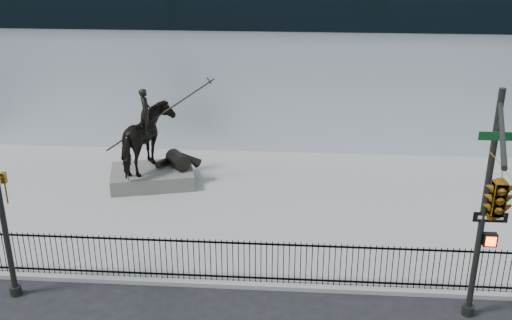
{
  "coord_description": "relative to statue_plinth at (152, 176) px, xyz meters",
  "views": [
    {
      "loc": [
        1.75,
        -15.21,
        11.0
      ],
      "look_at": [
        0.19,
        6.0,
        2.49
      ],
      "focal_mm": 42.0,
      "sensor_mm": 36.0,
      "label": 1
    }
  ],
  "objects": [
    {
      "name": "picket_fence",
      "position": [
        4.61,
        -7.46,
        0.42
      ],
      "size": [
        22.1,
        0.1,
        1.5
      ],
      "color": "black",
      "rests_on": "plaza"
    },
    {
      "name": "building",
      "position": [
        4.61,
        11.29,
        4.02
      ],
      "size": [
        44.0,
        14.0,
        9.0
      ],
      "primitive_type": "cube",
      "color": "silver",
      "rests_on": "ground"
    },
    {
      "name": "equestrian_statue",
      "position": [
        0.07,
        0.02,
        1.73
      ],
      "size": [
        4.43,
        3.31,
        3.86
      ],
      "rotation": [
        0.0,
        0.0,
        0.25
      ],
      "color": "black",
      "rests_on": "statue_plinth"
    },
    {
      "name": "ground",
      "position": [
        4.61,
        -8.71,
        -0.48
      ],
      "size": [
        120.0,
        120.0,
        0.0
      ],
      "primitive_type": "plane",
      "color": "black",
      "rests_on": "ground"
    },
    {
      "name": "plaza",
      "position": [
        4.61,
        -1.71,
        -0.41
      ],
      "size": [
        30.0,
        12.0,
        0.15
      ],
      "primitive_type": "cube",
      "color": "#989896",
      "rests_on": "ground"
    },
    {
      "name": "statue_plinth",
      "position": [
        0.0,
        0.0,
        0.0
      ],
      "size": [
        4.04,
        3.23,
        0.67
      ],
      "primitive_type": "cube",
      "rotation": [
        0.0,
        0.0,
        0.25
      ],
      "color": "#585551",
      "rests_on": "plaza"
    },
    {
      "name": "traffic_signal_right",
      "position": [
        11.08,
        -10.71,
        4.37
      ],
      "size": [
        2.17,
        6.86,
        7.0
      ],
      "color": "black",
      "rests_on": "ground"
    }
  ]
}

